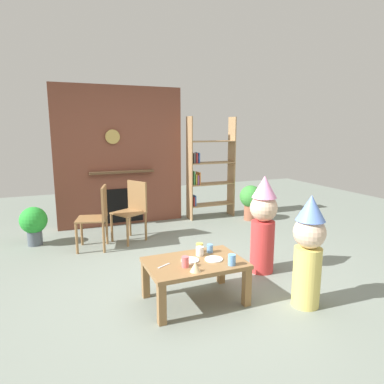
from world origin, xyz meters
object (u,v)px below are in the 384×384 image
Objects in this scene: paper_cup_center at (200,251)px; child_with_cone_hat at (308,249)px; paper_cup_near_right at (232,260)px; potted_plant_short at (34,223)px; paper_cup_far_right at (185,262)px; dining_chair_middle at (133,207)px; child_in_pink at (263,222)px; potted_plant_tall at (251,199)px; dining_chair_left at (98,214)px; paper_cup_far_left at (200,248)px; paper_plate_front at (190,260)px; coffee_table at (195,268)px; paper_cup_near_left at (210,248)px; bookshelf at (208,171)px; birthday_cake_slice at (195,267)px; paper_plate_rear at (214,259)px.

child_with_cone_hat reaches higher than paper_cup_center.
paper_cup_near_right is 0.18× the size of potted_plant_short.
dining_chair_middle is at bearing 89.63° from paper_cup_far_right.
child_with_cone_hat is 0.94× the size of child_in_pink.
paper_cup_far_right is 0.16× the size of potted_plant_tall.
dining_chair_left is 1.00× the size of dining_chair_middle.
child_with_cone_hat reaches higher than paper_cup_far_left.
potted_plant_tall is at bearing 54.65° from paper_cup_near_right.
paper_cup_near_right is 0.59× the size of paper_plate_front.
dining_chair_middle is at bearing -40.48° from child_with_cone_hat.
paper_cup_center is 0.96m from child_in_pink.
dining_chair_left is (-0.78, 1.78, 0.05)m from paper_cup_center.
paper_cup_center is 0.52× the size of paper_plate_front.
paper_plate_front is at bearing -2.08° from child_in_pink.
coffee_table is at bearing 124.48° from dining_chair_left.
potted_plant_short is at bearing 124.35° from paper_cup_near_right.
paper_cup_near_left is 1.99m from dining_chair_middle.
bookshelf is at bearing 63.26° from paper_cup_center.
child_in_pink is (0.92, 0.23, 0.15)m from paper_cup_center.
potted_plant_short is (-1.63, 2.30, -0.12)m from paper_cup_center.
potted_plant_tall is at bearing 48.18° from paper_cup_center.
bookshelf reaches higher than child_in_pink.
child_in_pink is (-0.48, -2.54, -0.28)m from bookshelf.
coffee_table is at bearing 67.73° from birthday_cake_slice.
coffee_table is at bearing 142.40° from paper_cup_near_right.
child_in_pink is (1.11, 0.58, 0.15)m from birthday_cake_slice.
paper_cup_near_right is 2.38m from dining_chair_middle.
paper_cup_far_right is 0.11× the size of dining_chair_middle.
dining_chair_left is at bearing -155.54° from bookshelf.
coffee_table is 1.05× the size of dining_chair_left.
potted_plant_short reaches higher than paper_plate_front.
dining_chair_left is (-0.91, 1.74, 0.05)m from paper_cup_near_left.
dining_chair_middle reaches higher than paper_cup_near_left.
child_with_cone_hat reaches higher than potted_plant_short.
paper_cup_near_left is at bearing 16.62° from paper_cup_center.
paper_plate_rear is 1.77× the size of birthday_cake_slice.
birthday_cake_slice is 3.02m from potted_plant_short.
paper_cup_far_left is 1.08m from child_with_cone_hat.
potted_plant_short is at bearing -41.11° from dining_chair_middle.
paper_cup_near_right is at bearing -37.60° from coffee_table.
child_in_pink is at bearing 38.10° from paper_cup_near_right.
paper_cup_far_left is (-1.36, -2.69, -0.42)m from bookshelf.
bookshelf reaches higher than potted_plant_tall.
dining_chair_left is at bearing -7.40° from dining_chair_middle.
coffee_table is 3.24m from potted_plant_tall.
dining_chair_middle is (-0.36, 1.96, 0.05)m from paper_cup_near_left.
coffee_table is 5.35× the size of paper_plate_rear.
child_in_pink reaches higher than dining_chair_left.
paper_cup_near_right is at bearing -71.55° from paper_cup_far_left.
paper_plate_rear reaches higher than coffee_table.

